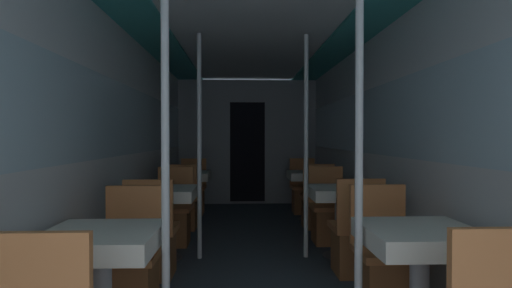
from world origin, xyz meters
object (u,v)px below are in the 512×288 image
(chair_left_far_0, at_px, (129,275))
(dining_table_left_1, at_px, (164,199))
(dining_table_right_2, at_px, (309,179))
(dining_table_right_1, at_px, (340,198))
(dining_table_left_2, at_px, (188,180))
(chair_left_near_1, at_px, (153,246))
(dining_table_left_0, at_px, (101,251))
(support_pole_right_1, at_px, (306,146))
(chair_right_far_0, at_px, (385,272))
(chair_left_far_2, at_px, (193,196))
(chair_right_near_2, at_px, (316,207))
(support_pole_left_1, at_px, (199,146))
(chair_left_far_1, at_px, (173,220))
(chair_right_near_1, at_px, (355,244))
(support_pole_left_0, at_px, (165,154))
(chair_left_near_2, at_px, (183,208))
(support_pole_right_0, at_px, (359,154))
(chair_right_far_2, at_px, (304,196))
(chair_right_far_1, at_px, (328,219))
(dining_table_right_0, at_px, (420,247))

(chair_left_far_0, height_order, dining_table_left_1, chair_left_far_0)
(dining_table_right_2, bearing_deg, dining_table_right_1, -90.00)
(dining_table_left_1, xyz_separation_m, dining_table_right_1, (1.79, 0.00, 0.00))
(dining_table_left_1, height_order, dining_table_right_1, same)
(dining_table_left_2, bearing_deg, dining_table_left_1, -90.00)
(chair_left_far_0, bearing_deg, chair_left_near_1, -90.00)
(dining_table_left_0, distance_m, support_pole_right_1, 2.38)
(support_pole_right_1, bearing_deg, chair_right_far_0, -74.58)
(chair_left_far_2, bearing_deg, chair_right_near_2, 148.87)
(chair_left_near_1, xyz_separation_m, dining_table_right_2, (1.79, 2.36, 0.32))
(chair_left_far_0, relative_size, chair_left_far_2, 1.00)
(chair_left_far_2, distance_m, chair_right_far_0, 4.06)
(chair_left_near_1, relative_size, support_pole_left_1, 0.39)
(dining_table_right_2, bearing_deg, chair_left_far_1, -144.46)
(dining_table_left_1, bearing_deg, chair_right_near_1, -16.80)
(chair_left_far_0, height_order, support_pole_left_0, support_pole_left_0)
(chair_left_near_2, height_order, chair_left_far_2, same)
(dining_table_right_1, bearing_deg, chair_left_far_0, -144.46)
(support_pole_right_0, xyz_separation_m, support_pole_right_1, (0.00, 1.82, 0.00))
(support_pole_right_0, distance_m, chair_right_far_2, 4.29)
(dining_table_left_1, distance_m, chair_left_near_1, 0.63)
(dining_table_left_1, relative_size, chair_right_far_1, 0.82)
(chair_right_far_1, bearing_deg, support_pole_right_0, 81.50)
(dining_table_right_0, relative_size, support_pole_right_0, 0.32)
(dining_table_right_1, xyz_separation_m, dining_table_right_2, (0.00, 1.82, 0.00))
(support_pole_left_0, height_order, chair_left_near_1, support_pole_left_0)
(chair_right_far_0, bearing_deg, chair_left_far_2, -63.81)
(chair_right_far_1, bearing_deg, dining_table_right_0, 90.00)
(chair_right_far_2, bearing_deg, support_pole_left_0, 71.02)
(chair_left_near_2, xyz_separation_m, chair_right_near_1, (1.79, -1.82, 0.00))
(dining_table_left_1, distance_m, dining_table_right_2, 2.56)
(dining_table_right_1, xyz_separation_m, chair_right_far_1, (-0.00, 0.54, -0.32))
(chair_left_near_1, relative_size, chair_left_far_1, 1.00)
(dining_table_left_0, bearing_deg, chair_left_far_1, 90.00)
(chair_left_far_0, height_order, chair_right_near_1, same)
(chair_left_far_2, distance_m, chair_right_near_2, 2.10)
(chair_right_far_0, bearing_deg, chair_right_far_1, -90.00)
(support_pole_left_0, relative_size, chair_right_far_1, 2.60)
(support_pole_right_0, height_order, dining_table_right_1, support_pole_right_0)
(dining_table_right_1, xyz_separation_m, support_pole_right_1, (-0.35, 0.00, 0.53))
(chair_left_far_1, bearing_deg, dining_table_right_2, -144.46)
(dining_table_left_0, bearing_deg, dining_table_left_2, 90.00)
(chair_left_far_1, bearing_deg, chair_right_far_0, 134.53)
(dining_table_left_2, relative_size, support_pole_right_1, 0.32)
(dining_table_left_1, height_order, dining_table_right_0, same)
(chair_left_far_0, bearing_deg, chair_right_far_0, -180.00)
(dining_table_left_2, xyz_separation_m, chair_right_far_1, (1.79, -1.28, -0.32))
(dining_table_right_2, xyz_separation_m, chair_right_far_2, (-0.00, 0.54, -0.32))
(dining_table_left_0, height_order, dining_table_right_1, same)
(support_pole_right_1, bearing_deg, chair_right_near_1, -56.87)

